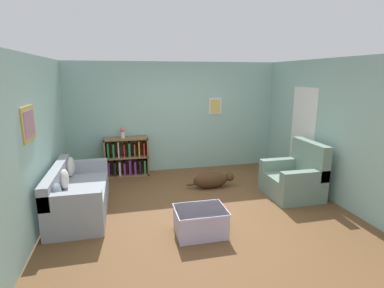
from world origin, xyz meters
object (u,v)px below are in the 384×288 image
Objects in this scene: couch at (77,195)px; vase at (123,132)px; coffee_table at (200,221)px; recliner_chair at (295,178)px; bookshelf at (127,158)px; dog at (212,180)px.

couch is 7.29× the size of vase.
couch is at bearing 148.45° from coffee_table.
recliner_chair is at bearing 24.64° from coffee_table.
recliner_chair is at bearing -32.46° from bookshelf.
dog is at bearing -34.51° from vase.
bookshelf is at bearing 108.44° from coffee_table.
vase is at bearing 148.29° from recliner_chair.
vase is (-3.20, 1.98, 0.68)m from recliner_chair.
dog is 4.08× the size of vase.
vase reaches higher than bookshelf.
dog is (1.70, -1.23, -0.25)m from bookshelf.
recliner_chair is 4.22× the size of vase.
bookshelf is at bearing 64.93° from couch.
coffee_table is (-2.14, -0.98, -0.15)m from recliner_chair.
dog is (0.71, 1.75, -0.04)m from coffee_table.
recliner_chair is 1.64m from dog.
vase reaches higher than coffee_table.
coffee_table is 0.72× the size of dog.
couch is 2.18m from coffee_table.
coffee_table is at bearing -71.56° from bookshelf.
recliner_chair is at bearing -2.22° from couch.
couch is at bearing 177.78° from recliner_chair.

